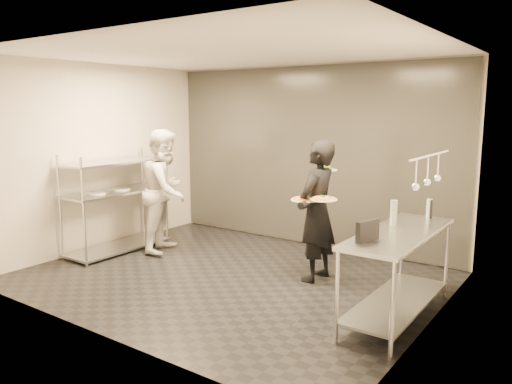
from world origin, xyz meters
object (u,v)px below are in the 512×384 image
Objects in this scene: waiter at (317,211)px; bottle_dark at (430,209)px; pass_rack at (116,201)px; pos_monitor at (368,231)px; pizza_plate_far at (324,199)px; pizza_plate_near at (304,199)px; prep_counter at (398,260)px; bottle_clear at (429,208)px; salad_plate at (326,169)px; chef at (166,191)px; bottle_green at (394,212)px.

bottle_dark is at bearing 100.78° from waiter.
pos_monitor is at bearing -7.26° from pass_rack.
pizza_plate_near is at bearing 174.60° from pizza_plate_far.
prep_counter is 8.37× the size of bottle_clear.
bottle_dark is (4.39, 0.80, 0.26)m from pass_rack.
salad_plate is 1.08× the size of pos_monitor.
pass_rack is 4.25m from pos_monitor.
chef reaches higher than salad_plate.
bottle_clear is (0.17, 1.34, 0.01)m from pos_monitor.
pizza_plate_far is 1.50× the size of bottle_dark.
pizza_plate_far is at bearing -113.45° from chef.
pizza_plate_near is 1.05× the size of pizza_plate_far.
waiter reaches higher than bottle_green.
chef is 8.73× the size of bottle_dark.
bottle_green is 0.57m from bottle_clear.
bottle_dark reaches higher than pizza_plate_near.
salad_plate is (-1.29, 0.86, 0.75)m from prep_counter.
bottle_green is (4.16, 0.27, 0.28)m from pass_rack.
pizza_plate_far is 1.47× the size of bottle_clear.
waiter reaches higher than bottle_clear.
pass_rack is 4.18m from bottle_green.
chef is at bearing -85.91° from waiter.
chef is 3.74m from pos_monitor.
pos_monitor is 1.35m from bottle_clear.
salad_plate is at bearing -102.67° from chef.
pizza_plate_near is (2.99, 0.42, 0.27)m from pass_rack.
bottle_clear reaches higher than pizza_plate_far.
bottle_green is at bearing -7.91° from pizza_plate_far.
pass_rack reaches higher than bottle_green.
prep_counter is 1.40m from waiter.
pos_monitor is (3.61, -0.98, 0.10)m from chef.
bottle_clear is at bearing 86.30° from prep_counter.
bottle_green reaches higher than pizza_plate_far.
bottle_green is at bearing 3.76° from pass_rack.
bottle_clear reaches higher than bottle_dark.
pos_monitor is (-0.12, -0.54, 0.39)m from prep_counter.
salad_plate is at bearing 177.33° from bottle_dark.
chef is 5.81× the size of pizza_plate_far.
chef is 3.57m from bottle_green.
chef reaches higher than bottle_clear.
pizza_plate_near reaches higher than prep_counter.
bottle_dark is (0.00, 0.00, -0.00)m from bottle_clear.
pass_rack is at bearing -176.24° from bottle_green.
bottle_dark is (1.34, -0.06, -0.35)m from salad_plate.
salad_plate is (3.04, 0.87, 0.61)m from pass_rack.
salad_plate is at bearing 146.15° from prep_counter.
pass_rack is 3.03m from pizza_plate_near.
bottle_green is (-0.17, 0.27, 0.42)m from prep_counter.
pos_monitor reaches higher than pizza_plate_near.
prep_counter is 6.02× the size of salad_plate.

